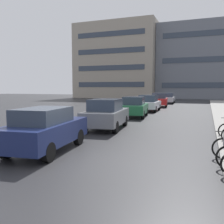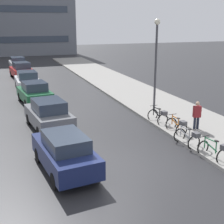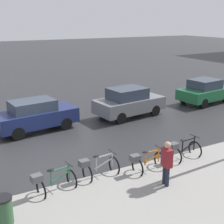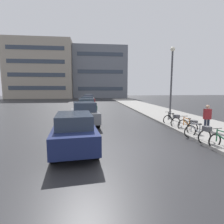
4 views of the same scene
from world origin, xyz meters
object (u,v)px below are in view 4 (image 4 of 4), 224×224
Objects in this scene: bicycle_second at (199,132)px; car_red at (88,100)px; car_grey at (84,114)px; car_navy at (74,131)px; streetlamp at (172,76)px; pedestrian at (207,117)px; bicycle_third at (189,125)px; bicycle_farthest at (173,120)px; car_silver at (89,98)px; car_green at (86,106)px; car_white at (87,103)px.

car_red is at bearing 105.03° from bicycle_second.
car_red is (-0.17, 17.74, -0.01)m from car_grey.
bicycle_second is 6.13m from car_navy.
car_red is at bearing 113.31° from streetlamp.
car_red is 2.44× the size of pedestrian.
bicycle_third is 0.32× the size of car_navy.
car_red is (-6.55, 20.92, 0.36)m from bicycle_third.
car_navy is (-6.56, -2.25, 0.34)m from bicycle_third.
car_red is at bearing 107.39° from bicycle_third.
car_red is at bearing 108.61° from bicycle_farthest.
bicycle_farthest is 0.35× the size of car_silver.
car_grey is 6.11m from car_green.
car_red is (-6.09, 22.67, 0.35)m from bicycle_second.
bicycle_third is at bearing -99.52° from streetlamp.
bicycle_third is at bearing -66.17° from car_white.
car_navy is 11.54m from car_green.
car_red reaches higher than car_green.
streetlamp reaches higher than car_green.
car_grey is at bearing -89.44° from car_red.
car_grey is at bearing 88.03° from car_navy.
bicycle_farthest is 0.35× the size of car_navy.
bicycle_second is 0.36× the size of car_red.
car_grey reaches higher than car_green.
pedestrian reaches higher than car_red.
car_grey is 24.52m from car_silver.
bicycle_farthest is 0.34× the size of car_grey.
car_silver is at bearing 101.62° from bicycle_second.
bicycle_second and bicycle_third have the same top height.
pedestrian is (1.16, 0.01, 0.47)m from bicycle_third.
bicycle_third is 0.23× the size of streetlamp.
streetlamp reaches higher than car_red.
car_grey is (0.19, 5.43, 0.03)m from car_navy.
bicycle_second is at bearing -61.46° from car_green.
car_white is 1.01× the size of car_silver.
bicycle_third is at bearing -85.80° from bicycle_farthest.
bicycle_second is 30.07m from car_silver.
streetlamp is at bearing 41.26° from car_navy.
car_navy is 10.08m from streetlamp.
pedestrian is at bearing 0.46° from bicycle_third.
pedestrian is at bearing 16.32° from car_navy.
car_grey is (-6.38, 3.18, 0.37)m from bicycle_third.
streetlamp is at bearing 7.50° from car_grey.
car_green is 5.43m from car_white.
car_grey is at bearing -172.50° from streetlamp.
bicycle_second is 0.36× the size of car_white.
bicycle_second is at bearing -104.78° from bicycle_third.
car_grey is at bearing -89.38° from car_white.
car_white is (-6.36, 12.85, 0.32)m from bicycle_farthest.
bicycle_farthest is at bearing 94.20° from bicycle_third.
bicycle_third is 0.33× the size of car_green.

